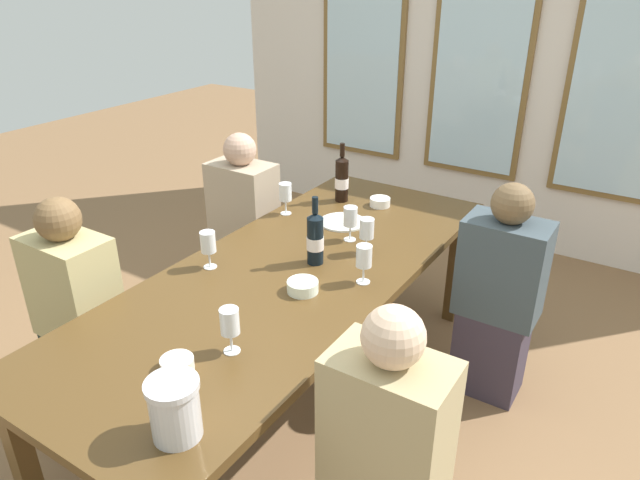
{
  "coord_description": "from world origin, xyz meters",
  "views": [
    {
      "loc": [
        1.32,
        -1.82,
        1.98
      ],
      "look_at": [
        0.0,
        0.24,
        0.79
      ],
      "focal_mm": 32.41,
      "sensor_mm": 36.0,
      "label": 1
    }
  ],
  "objects": [
    {
      "name": "seated_person_2",
      "position": [
        -0.77,
        0.6,
        0.53
      ],
      "size": [
        0.38,
        0.24,
        1.11
      ],
      "color": "#2E3740",
      "rests_on": "ground"
    },
    {
      "name": "back_wall_with_windows",
      "position": [
        0.0,
        2.4,
        1.45
      ],
      "size": [
        4.15,
        0.1,
        2.9
      ],
      "color": "silver",
      "rests_on": "ground"
    },
    {
      "name": "wine_glass_1",
      "position": [
        0.17,
        -0.6,
        0.86
      ],
      "size": [
        0.07,
        0.07,
        0.17
      ],
      "color": "white",
      "rests_on": "dining_table"
    },
    {
      "name": "wine_glass_0",
      "position": [
        -0.39,
        0.51,
        0.86
      ],
      "size": [
        0.07,
        0.07,
        0.17
      ],
      "color": "white",
      "rests_on": "dining_table"
    },
    {
      "name": "wine_glass_3",
      "position": [
        -0.32,
        -0.17,
        0.86
      ],
      "size": [
        0.07,
        0.07,
        0.17
      ],
      "color": "white",
      "rests_on": "dining_table"
    },
    {
      "name": "tasting_bowl_2",
      "position": [
        0.08,
        -0.77,
        0.76
      ],
      "size": [
        0.11,
        0.11,
        0.04
      ],
      "primitive_type": "cylinder",
      "color": "white",
      "rests_on": "dining_table"
    },
    {
      "name": "ground_plane",
      "position": [
        0.0,
        0.0,
        0.0
      ],
      "size": [
        12.0,
        12.0,
        0.0
      ],
      "primitive_type": "plane",
      "color": "brown"
    },
    {
      "name": "wine_bottle_1",
      "position": [
        -0.23,
        0.84,
        0.87
      ],
      "size": [
        0.08,
        0.08,
        0.34
      ],
      "color": "black",
      "rests_on": "dining_table"
    },
    {
      "name": "wine_glass_4",
      "position": [
        0.32,
        0.08,
        0.86
      ],
      "size": [
        0.07,
        0.07,
        0.17
      ],
      "color": "white",
      "rests_on": "dining_table"
    },
    {
      "name": "tasting_bowl_0",
      "position": [
        0.15,
        -0.12,
        0.76
      ],
      "size": [
        0.13,
        0.13,
        0.05
      ],
      "primitive_type": "cylinder",
      "color": "white",
      "rests_on": "dining_table"
    },
    {
      "name": "seated_person_1",
      "position": [
        0.77,
        -0.57,
        0.53
      ],
      "size": [
        0.38,
        0.24,
        1.11
      ],
      "color": "#36383B",
      "rests_on": "ground"
    },
    {
      "name": "white_plate_0",
      "position": [
        -0.07,
        0.57,
        0.74
      ],
      "size": [
        0.24,
        0.24,
        0.01
      ],
      "primitive_type": "cylinder",
      "color": "white",
      "rests_on": "dining_table"
    },
    {
      "name": "wine_glass_5",
      "position": [
        0.07,
        0.41,
        0.86
      ],
      "size": [
        0.07,
        0.07,
        0.17
      ],
      "color": "white",
      "rests_on": "dining_table"
    },
    {
      "name": "seated_person_3",
      "position": [
        0.77,
        0.62,
        0.53
      ],
      "size": [
        0.38,
        0.24,
        1.11
      ],
      "color": "#39303E",
      "rests_on": "ground"
    },
    {
      "name": "tasting_bowl_1",
      "position": [
        -0.01,
        0.88,
        0.76
      ],
      "size": [
        0.11,
        0.11,
        0.05
      ],
      "primitive_type": "cylinder",
      "color": "white",
      "rests_on": "dining_table"
    },
    {
      "name": "wine_glass_2",
      "position": [
        0.2,
        0.33,
        0.86
      ],
      "size": [
        0.07,
        0.07,
        0.17
      ],
      "color": "white",
      "rests_on": "dining_table"
    },
    {
      "name": "dining_table",
      "position": [
        0.0,
        0.0,
        0.67
      ],
      "size": [
        0.95,
        2.44,
        0.74
      ],
      "color": "#51381A",
      "rests_on": "ground"
    },
    {
      "name": "wine_bottle_0",
      "position": [
        0.05,
        0.12,
        0.86
      ],
      "size": [
        0.08,
        0.08,
        0.32
      ],
      "color": "black",
      "rests_on": "dining_table"
    },
    {
      "name": "metal_pitcher",
      "position": [
        0.3,
        -0.98,
        0.84
      ],
      "size": [
        0.16,
        0.16,
        0.19
      ],
      "color": "silver",
      "rests_on": "dining_table"
    },
    {
      "name": "seated_person_0",
      "position": [
        -0.77,
        -0.57,
        0.53
      ],
      "size": [
        0.38,
        0.24,
        1.11
      ],
      "color": "#25312B",
      "rests_on": "ground"
    }
  ]
}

